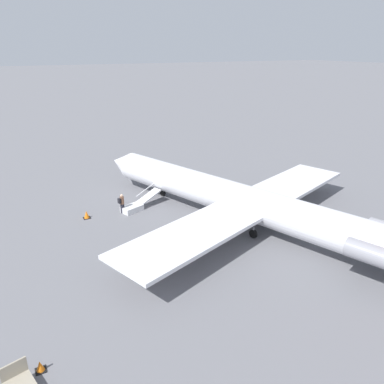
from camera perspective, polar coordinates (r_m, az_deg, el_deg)
The scene contains 6 objects.
ground_plane at distance 31.01m, azimuth 6.47°, elevation -4.59°, with size 600.00×600.00×0.00m, color slate.
airplane_main at distance 29.64m, azimuth 8.18°, elevation -1.50°, with size 31.74×24.82×7.01m.
boarding_stairs at distance 33.32m, azimuth -8.58°, elevation -2.10°, with size 2.33×4.12×1.73m.
passenger at distance 32.64m, azimuth -10.66°, elevation -1.55°, with size 0.43×0.57×1.74m.
traffic_cone_near_stairs at distance 32.62m, azimuth -15.77°, elevation -3.37°, with size 0.59×0.59×0.65m.
traffic_cone_near_cart at distance 19.48m, azimuth -22.13°, elevation -23.40°, with size 0.48×0.48×0.53m.
Camera 1 is at (-22.98, 15.89, 13.46)m, focal length 35.00 mm.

